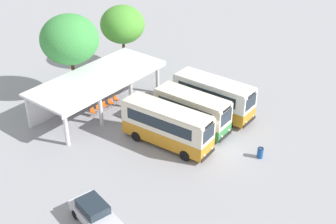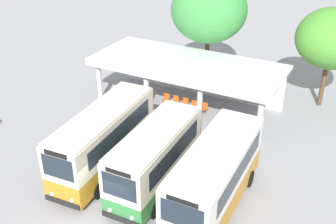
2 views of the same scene
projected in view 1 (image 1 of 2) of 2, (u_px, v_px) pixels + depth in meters
ground_plane at (219, 146)px, 37.41m from camera, size 180.00×180.00×0.00m
city_bus_nearest_orange at (167, 125)px, 36.61m from camera, size 2.60×8.01×3.50m
city_bus_second_in_row at (192, 110)px, 38.77m from camera, size 2.38×6.91×3.36m
city_bus_middle_cream at (214, 96)px, 40.93m from camera, size 2.51×7.68×3.45m
parked_car_flank at (95, 213)px, 29.34m from camera, size 2.64×4.34×1.62m
terminal_canopy at (94, 82)px, 41.74m from camera, size 13.09×5.51×3.40m
waiting_chair_end_by_column at (93, 111)px, 41.30m from camera, size 0.44×0.44×0.86m
waiting_chair_second_from_end at (99, 108)px, 41.80m from camera, size 0.44×0.44×0.86m
waiting_chair_middle_seat at (104, 105)px, 42.32m from camera, size 0.44×0.44×0.86m
waiting_chair_fourth_seat at (111, 102)px, 42.77m from camera, size 0.44×0.44×0.86m
waiting_chair_fifth_seat at (116, 99)px, 43.30m from camera, size 0.44×0.44×0.86m
roadside_tree_behind_canopy at (70, 39)px, 41.46m from camera, size 5.44×5.44×8.47m
roadside_tree_east_of_canopy at (122, 24)px, 48.41m from camera, size 4.80×4.80×7.02m
litter_bin_apron at (260, 153)px, 35.79m from camera, size 0.49×0.49×0.90m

